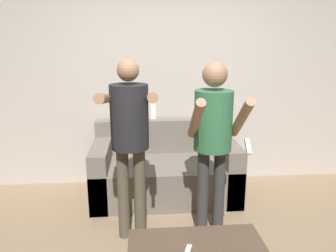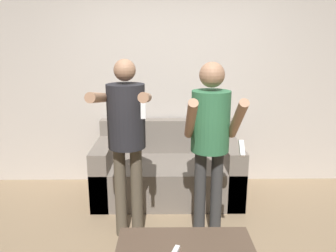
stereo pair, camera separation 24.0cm
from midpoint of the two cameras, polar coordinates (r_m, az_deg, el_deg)
name	(u,v)px [view 2 (the right image)]	position (r m, az deg, el deg)	size (l,w,h in m)	color
wall_back	(173,80)	(4.20, 2.46, 8.05)	(6.40, 0.06, 2.70)	beige
couch	(168,172)	(3.99, 1.67, -7.95)	(1.69, 0.90, 0.87)	slate
person_standing_left	(126,129)	(2.92, -4.94, -0.57)	(0.46, 0.73, 1.68)	brown
person_standing_right	(210,132)	(2.97, 9.69, -0.99)	(0.47, 0.64, 1.65)	#383838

